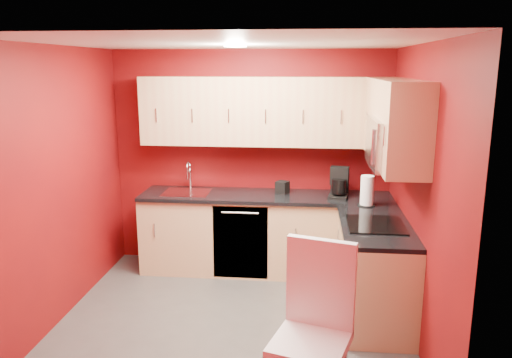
% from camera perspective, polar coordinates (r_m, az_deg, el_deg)
% --- Properties ---
extents(floor, '(3.20, 3.20, 0.00)m').
position_cam_1_polar(floor, '(4.83, -2.64, -15.85)').
color(floor, '#454240').
rests_on(floor, ground).
extents(ceiling, '(3.20, 3.20, 0.00)m').
position_cam_1_polar(ceiling, '(4.24, -3.00, 15.29)').
color(ceiling, white).
rests_on(ceiling, wall_back).
extents(wall_back, '(3.20, 0.00, 3.20)m').
position_cam_1_polar(wall_back, '(5.82, -0.59, 2.27)').
color(wall_back, maroon).
rests_on(wall_back, floor).
extents(wall_front, '(3.20, 0.00, 3.20)m').
position_cam_1_polar(wall_front, '(2.96, -7.23, -8.37)').
color(wall_front, maroon).
rests_on(wall_front, floor).
extents(wall_left, '(0.00, 3.00, 3.00)m').
position_cam_1_polar(wall_left, '(4.87, -21.76, -0.75)').
color(wall_left, maroon).
rests_on(wall_left, floor).
extents(wall_right, '(0.00, 3.00, 3.00)m').
position_cam_1_polar(wall_right, '(4.42, 18.15, -1.77)').
color(wall_right, maroon).
rests_on(wall_right, floor).
extents(base_cabinets_back, '(2.80, 0.60, 0.87)m').
position_cam_1_polar(base_cabinets_back, '(5.72, 1.09, -6.37)').
color(base_cabinets_back, tan).
rests_on(base_cabinets_back, floor).
extents(base_cabinets_right, '(0.60, 1.30, 0.87)m').
position_cam_1_polar(base_cabinets_right, '(4.86, 13.35, -10.30)').
color(base_cabinets_right, tan).
rests_on(base_cabinets_right, floor).
extents(countertop_back, '(2.80, 0.63, 0.04)m').
position_cam_1_polar(countertop_back, '(5.58, 1.10, -2.00)').
color(countertop_back, black).
rests_on(countertop_back, base_cabinets_back).
extents(countertop_right, '(0.63, 1.27, 0.04)m').
position_cam_1_polar(countertop_right, '(4.69, 13.48, -5.25)').
color(countertop_right, black).
rests_on(countertop_right, base_cabinets_right).
extents(upper_cabinets_back, '(2.80, 0.35, 0.75)m').
position_cam_1_polar(upper_cabinets_back, '(5.55, 1.26, 7.74)').
color(upper_cabinets_back, tan).
rests_on(upper_cabinets_back, wall_back).
extents(upper_cabinets_right, '(0.35, 1.55, 0.75)m').
position_cam_1_polar(upper_cabinets_right, '(4.71, 15.49, 7.14)').
color(upper_cabinets_right, tan).
rests_on(upper_cabinets_right, wall_right).
extents(microwave, '(0.42, 0.76, 0.42)m').
position_cam_1_polar(microwave, '(4.50, 15.42, 3.97)').
color(microwave, silver).
rests_on(microwave, upper_cabinets_right).
extents(cooktop, '(0.50, 0.55, 0.01)m').
position_cam_1_polar(cooktop, '(4.65, 13.49, -5.09)').
color(cooktop, black).
rests_on(cooktop, countertop_right).
extents(sink, '(0.52, 0.42, 0.35)m').
position_cam_1_polar(sink, '(5.72, -7.90, -1.17)').
color(sink, silver).
rests_on(sink, countertop_back).
extents(dishwasher_front, '(0.60, 0.02, 0.82)m').
position_cam_1_polar(dishwasher_front, '(5.48, -1.79, -7.27)').
color(dishwasher_front, black).
rests_on(dishwasher_front, base_cabinets_back).
extents(downlight, '(0.20, 0.20, 0.01)m').
position_cam_1_polar(downlight, '(4.54, -2.40, 14.95)').
color(downlight, white).
rests_on(downlight, ceiling).
extents(coffee_maker, '(0.24, 0.29, 0.33)m').
position_cam_1_polar(coffee_maker, '(5.48, 9.42, -0.43)').
color(coffee_maker, black).
rests_on(coffee_maker, countertop_back).
extents(napkin_holder, '(0.17, 0.17, 0.14)m').
position_cam_1_polar(napkin_holder, '(5.63, 3.03, -0.95)').
color(napkin_holder, black).
rests_on(napkin_holder, countertop_back).
extents(paper_towel, '(0.19, 0.19, 0.31)m').
position_cam_1_polar(paper_towel, '(5.23, 12.57, -1.32)').
color(paper_towel, white).
rests_on(paper_towel, countertop_right).
extents(dining_chair, '(0.60, 0.62, 1.18)m').
position_cam_1_polar(dining_chair, '(3.45, 6.25, -17.27)').
color(dining_chair, white).
rests_on(dining_chair, floor).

